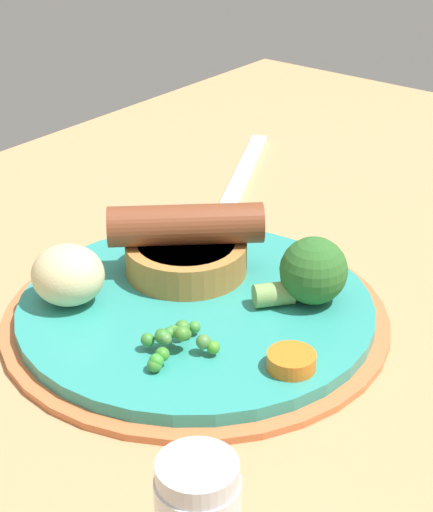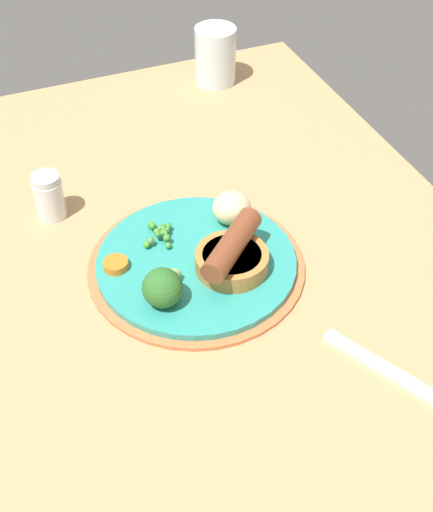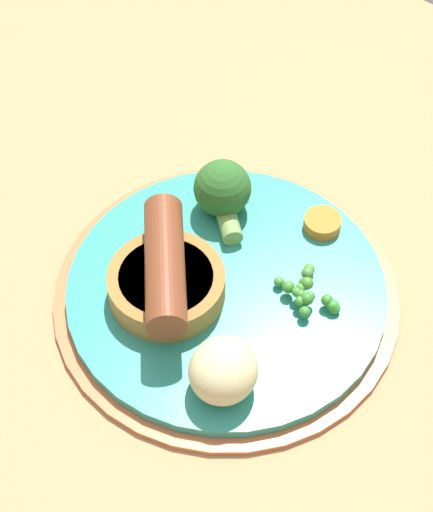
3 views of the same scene
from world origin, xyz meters
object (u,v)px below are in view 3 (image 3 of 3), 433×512
(dinner_plate, at_px, (226,293))
(pea_pile, at_px, (308,293))
(broccoli_floret_near, at_px, (223,191))
(sausage_pudding, at_px, (166,278))
(carrot_slice_1, at_px, (322,223))
(potato_chunk_0, at_px, (223,371))

(dinner_plate, bearing_deg, pea_pile, 27.23)
(broccoli_floret_near, bearing_deg, sausage_pudding, 141.86)
(pea_pile, bearing_deg, broccoli_floret_near, 163.70)
(sausage_pudding, bearing_deg, carrot_slice_1, 114.92)
(dinner_plate, distance_m, broccoli_floret_near, 0.08)
(potato_chunk_0, bearing_deg, sausage_pudding, 157.04)
(carrot_slice_1, bearing_deg, broccoli_floret_near, -154.65)
(dinner_plate, distance_m, sausage_pudding, 0.05)
(pea_pile, height_order, broccoli_floret_near, broccoli_floret_near)
(sausage_pudding, relative_size, carrot_slice_1, 3.36)
(pea_pile, bearing_deg, dinner_plate, -152.77)
(dinner_plate, height_order, sausage_pudding, sausage_pudding)
(pea_pile, distance_m, carrot_slice_1, 0.07)
(potato_chunk_0, height_order, carrot_slice_1, potato_chunk_0)
(sausage_pudding, bearing_deg, potato_chunk_0, 24.46)
(sausage_pudding, xyz_separation_m, broccoli_floret_near, (-0.02, 0.09, 0.00))
(sausage_pudding, xyz_separation_m, carrot_slice_1, (0.05, 0.13, -0.02))
(sausage_pudding, bearing_deg, pea_pile, 83.61)
(dinner_plate, height_order, pea_pile, pea_pile)
(broccoli_floret_near, distance_m, potato_chunk_0, 0.17)
(dinner_plate, relative_size, sausage_pudding, 2.63)
(sausage_pudding, bearing_deg, dinner_plate, 95.79)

